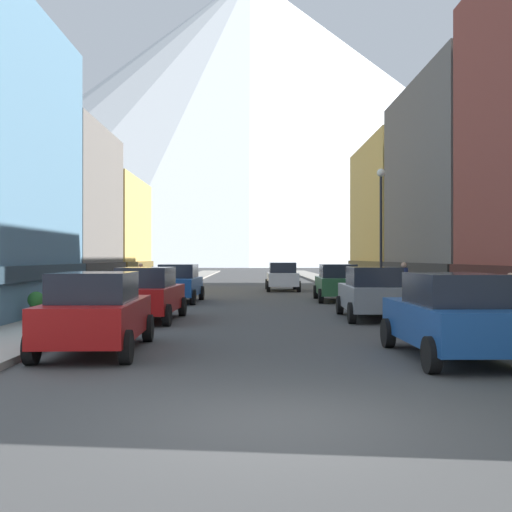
% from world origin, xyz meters
% --- Properties ---
extents(ground_plane, '(400.00, 400.00, 0.00)m').
position_xyz_m(ground_plane, '(0.00, 0.00, 0.00)').
color(ground_plane, '#404040').
extents(sidewalk_left, '(2.50, 100.00, 0.15)m').
position_xyz_m(sidewalk_left, '(-6.25, 35.00, 0.07)').
color(sidewalk_left, gray).
rests_on(sidewalk_left, ground).
extents(sidewalk_right, '(2.50, 100.00, 0.15)m').
position_xyz_m(sidewalk_right, '(6.25, 35.00, 0.07)').
color(sidewalk_right, gray).
rests_on(sidewalk_right, ground).
extents(storefront_left_2, '(6.82, 8.30, 8.48)m').
position_xyz_m(storefront_left_2, '(-10.76, 22.88, 4.08)').
color(storefront_left_2, '#66605B').
rests_on(storefront_left_2, ground).
extents(storefront_left_3, '(7.46, 9.36, 7.13)m').
position_xyz_m(storefront_left_3, '(-11.08, 32.16, 3.43)').
color(storefront_left_3, '#D8B259').
rests_on(storefront_left_3, ground).
extents(storefront_right_2, '(9.55, 12.34, 10.75)m').
position_xyz_m(storefront_right_2, '(12.13, 22.84, 5.20)').
color(storefront_right_2, '#66605B').
rests_on(storefront_right_2, ground).
extents(storefront_right_3, '(9.41, 12.40, 10.04)m').
position_xyz_m(storefront_right_3, '(12.05, 35.60, 4.85)').
color(storefront_right_3, '#D8B259').
rests_on(storefront_right_3, ground).
extents(car_left_0, '(2.19, 4.46, 1.78)m').
position_xyz_m(car_left_0, '(-3.80, 6.05, 0.90)').
color(car_left_0, '#9E1111').
rests_on(car_left_0, ground).
extents(car_left_1, '(2.20, 4.46, 1.78)m').
position_xyz_m(car_left_1, '(-3.80, 12.90, 0.90)').
color(car_left_1, '#9E1111').
rests_on(car_left_1, ground).
extents(car_left_2, '(2.20, 4.46, 1.78)m').
position_xyz_m(car_left_2, '(-3.80, 21.57, 0.90)').
color(car_left_2, '#19478C').
rests_on(car_left_2, ground).
extents(car_right_0, '(2.14, 4.44, 1.78)m').
position_xyz_m(car_right_0, '(3.80, 5.06, 0.90)').
color(car_right_0, '#19478C').
rests_on(car_right_0, ground).
extents(car_right_1, '(2.16, 4.45, 1.78)m').
position_xyz_m(car_right_1, '(3.80, 13.54, 0.90)').
color(car_right_1, slate).
rests_on(car_right_1, ground).
extents(car_right_2, '(2.18, 4.45, 1.78)m').
position_xyz_m(car_right_2, '(3.80, 22.27, 0.90)').
color(car_right_2, '#265933').
rests_on(car_right_2, ground).
extents(car_driving_0, '(2.06, 4.40, 1.78)m').
position_xyz_m(car_driving_0, '(1.60, 31.63, 0.90)').
color(car_driving_0, silver).
rests_on(car_driving_0, ground).
extents(potted_plant_0, '(0.48, 0.48, 0.82)m').
position_xyz_m(potted_plant_0, '(-7.00, 16.98, 0.55)').
color(potted_plant_0, gray).
rests_on(potted_plant_0, sidewalk_left).
extents(potted_plant_1, '(0.53, 0.53, 0.86)m').
position_xyz_m(potted_plant_1, '(7.00, 13.46, 0.62)').
color(potted_plant_1, brown).
rests_on(potted_plant_1, sidewalk_right).
extents(potted_plant_2, '(0.51, 0.51, 0.90)m').
position_xyz_m(potted_plant_2, '(-7.00, 11.48, 0.65)').
color(potted_plant_2, gray).
rests_on(potted_plant_2, sidewalk_left).
extents(pedestrian_0, '(0.36, 0.36, 1.65)m').
position_xyz_m(pedestrian_0, '(-6.25, 25.45, 0.91)').
color(pedestrian_0, maroon).
rests_on(pedestrian_0, sidewalk_left).
extents(pedestrian_1, '(0.36, 0.36, 1.75)m').
position_xyz_m(pedestrian_1, '(6.25, 19.15, 0.96)').
color(pedestrian_1, navy).
rests_on(pedestrian_1, sidewalk_right).
extents(pedestrian_2, '(0.36, 0.36, 1.57)m').
position_xyz_m(pedestrian_2, '(6.25, 8.00, 0.87)').
color(pedestrian_2, navy).
rests_on(pedestrian_2, sidewalk_right).
extents(streetlamp_right, '(0.36, 0.36, 5.86)m').
position_xyz_m(streetlamp_right, '(5.35, 19.58, 3.99)').
color(streetlamp_right, black).
rests_on(streetlamp_right, sidewalk_right).
extents(mountain_backdrop, '(287.96, 287.96, 124.04)m').
position_xyz_m(mountain_backdrop, '(-0.82, 260.00, 62.02)').
color(mountain_backdrop, silver).
rests_on(mountain_backdrop, ground).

